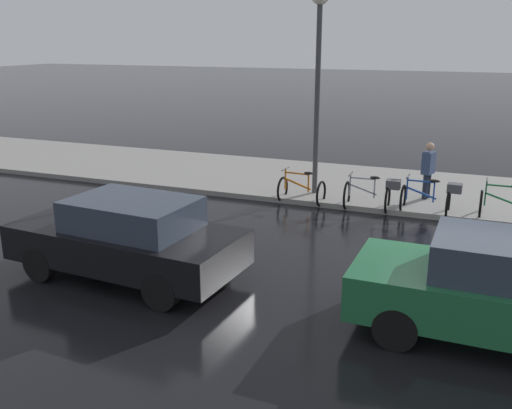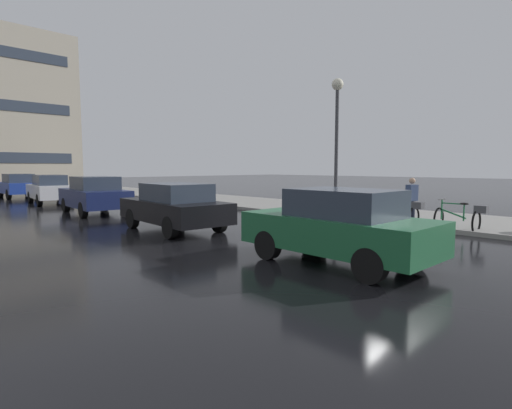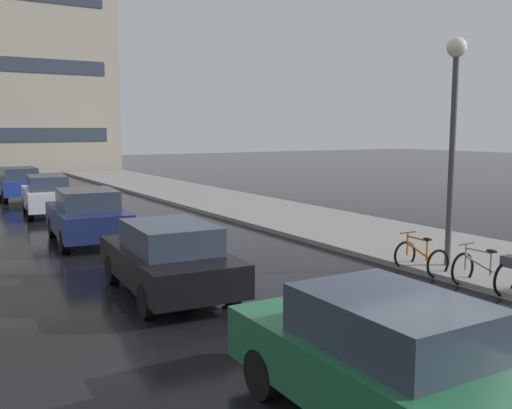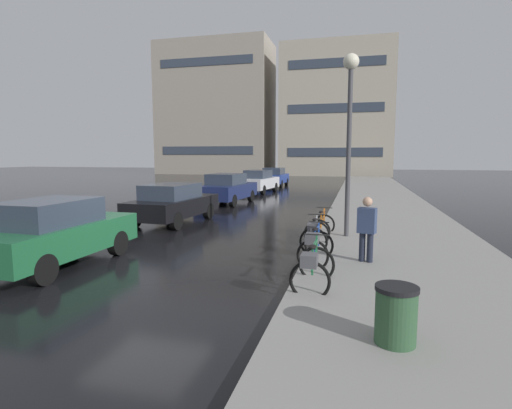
{
  "view_description": "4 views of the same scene",
  "coord_description": "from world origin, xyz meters",
  "px_view_note": "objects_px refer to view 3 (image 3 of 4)",
  "views": [
    {
      "loc": [
        -10.23,
        -0.17,
        4.25
      ],
      "look_at": [
        0.23,
        3.99,
        0.95
      ],
      "focal_mm": 40.0,
      "sensor_mm": 36.0,
      "label": 1
    },
    {
      "loc": [
        -9.01,
        -5.35,
        2.03
      ],
      "look_at": [
        -0.16,
        3.76,
        0.83
      ],
      "focal_mm": 28.0,
      "sensor_mm": 36.0,
      "label": 2
    },
    {
      "loc": [
        -6.45,
        -5.17,
        3.39
      ],
      "look_at": [
        -0.05,
        5.36,
        1.77
      ],
      "focal_mm": 40.0,
      "sensor_mm": 36.0,
      "label": 3
    },
    {
      "loc": [
        4.78,
        -8.3,
        2.57
      ],
      "look_at": [
        2.02,
        2.56,
        1.2
      ],
      "focal_mm": 28.0,
      "sensor_mm": 36.0,
      "label": 4
    }
  ],
  "objects_px": {
    "bicycle_farthest": "(421,257)",
    "car_black": "(168,258)",
    "car_green": "(383,360)",
    "car_white": "(47,195)",
    "bicycle_third": "(489,270)",
    "car_navy": "(87,216)",
    "streetlamp": "(454,107)",
    "car_blue": "(19,183)"
  },
  "relations": [
    {
      "from": "bicycle_farthest",
      "to": "car_black",
      "type": "relative_size",
      "value": 0.27
    },
    {
      "from": "car_navy",
      "to": "streetlamp",
      "type": "distance_m",
      "value": 10.81
    },
    {
      "from": "bicycle_farthest",
      "to": "car_black",
      "type": "xyz_separation_m",
      "value": [
        -5.79,
        1.49,
        0.39
      ]
    },
    {
      "from": "bicycle_third",
      "to": "streetlamp",
      "type": "distance_m",
      "value": 3.92
    },
    {
      "from": "car_blue",
      "to": "streetlamp",
      "type": "distance_m",
      "value": 21.7
    },
    {
      "from": "bicycle_farthest",
      "to": "streetlamp",
      "type": "height_order",
      "value": "streetlamp"
    },
    {
      "from": "bicycle_farthest",
      "to": "car_green",
      "type": "bearing_deg",
      "value": -140.6
    },
    {
      "from": "car_white",
      "to": "bicycle_third",
      "type": "bearing_deg",
      "value": -71.15
    },
    {
      "from": "bicycle_farthest",
      "to": "car_green",
      "type": "relative_size",
      "value": 0.29
    },
    {
      "from": "streetlamp",
      "to": "bicycle_farthest",
      "type": "bearing_deg",
      "value": 168.94
    },
    {
      "from": "car_navy",
      "to": "car_white",
      "type": "relative_size",
      "value": 1.02
    },
    {
      "from": "bicycle_third",
      "to": "bicycle_farthest",
      "type": "xyz_separation_m",
      "value": [
        0.03,
        1.88,
        -0.1
      ]
    },
    {
      "from": "car_blue",
      "to": "streetlamp",
      "type": "relative_size",
      "value": 0.7
    },
    {
      "from": "bicycle_farthest",
      "to": "streetlamp",
      "type": "distance_m",
      "value": 3.61
    },
    {
      "from": "car_black",
      "to": "streetlamp",
      "type": "bearing_deg",
      "value": -14.06
    },
    {
      "from": "car_black",
      "to": "car_blue",
      "type": "relative_size",
      "value": 1.15
    },
    {
      "from": "car_green",
      "to": "bicycle_third",
      "type": "bearing_deg",
      "value": 26.44
    },
    {
      "from": "car_green",
      "to": "car_navy",
      "type": "height_order",
      "value": "car_navy"
    },
    {
      "from": "car_black",
      "to": "car_blue",
      "type": "bearing_deg",
      "value": 89.79
    },
    {
      "from": "bicycle_farthest",
      "to": "car_white",
      "type": "height_order",
      "value": "car_white"
    },
    {
      "from": "bicycle_farthest",
      "to": "car_blue",
      "type": "bearing_deg",
      "value": 105.7
    },
    {
      "from": "car_navy",
      "to": "bicycle_third",
      "type": "bearing_deg",
      "value": -59.79
    },
    {
      "from": "car_green",
      "to": "car_black",
      "type": "distance_m",
      "value": 6.23
    },
    {
      "from": "bicycle_farthest",
      "to": "car_black",
      "type": "height_order",
      "value": "car_black"
    },
    {
      "from": "bicycle_farthest",
      "to": "car_blue",
      "type": "distance_m",
      "value": 21.13
    },
    {
      "from": "car_white",
      "to": "car_navy",
      "type": "bearing_deg",
      "value": -91.28
    },
    {
      "from": "car_black",
      "to": "car_navy",
      "type": "distance_m",
      "value": 6.43
    },
    {
      "from": "car_navy",
      "to": "streetlamp",
      "type": "relative_size",
      "value": 0.8
    },
    {
      "from": "bicycle_farthest",
      "to": "car_navy",
      "type": "relative_size",
      "value": 0.27
    },
    {
      "from": "bicycle_third",
      "to": "car_black",
      "type": "relative_size",
      "value": 0.31
    },
    {
      "from": "bicycle_third",
      "to": "bicycle_farthest",
      "type": "distance_m",
      "value": 1.89
    },
    {
      "from": "bicycle_third",
      "to": "car_green",
      "type": "xyz_separation_m",
      "value": [
        -5.75,
        -2.86,
        0.32
      ]
    },
    {
      "from": "bicycle_farthest",
      "to": "car_white",
      "type": "distance_m",
      "value": 15.47
    },
    {
      "from": "car_blue",
      "to": "bicycle_farthest",
      "type": "bearing_deg",
      "value": -74.3
    },
    {
      "from": "bicycle_third",
      "to": "streetlamp",
      "type": "relative_size",
      "value": 0.25
    },
    {
      "from": "bicycle_farthest",
      "to": "car_navy",
      "type": "bearing_deg",
      "value": 125.92
    },
    {
      "from": "bicycle_farthest",
      "to": "car_blue",
      "type": "height_order",
      "value": "car_blue"
    },
    {
      "from": "bicycle_third",
      "to": "car_blue",
      "type": "bearing_deg",
      "value": 104.36
    },
    {
      "from": "car_blue",
      "to": "bicycle_third",
      "type": "bearing_deg",
      "value": -75.64
    },
    {
      "from": "car_blue",
      "to": "streetlamp",
      "type": "xyz_separation_m",
      "value": [
        6.47,
        -20.48,
        3.1
      ]
    },
    {
      "from": "car_navy",
      "to": "car_white",
      "type": "distance_m",
      "value": 6.5
    },
    {
      "from": "car_green",
      "to": "car_black",
      "type": "relative_size",
      "value": 0.93
    }
  ]
}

